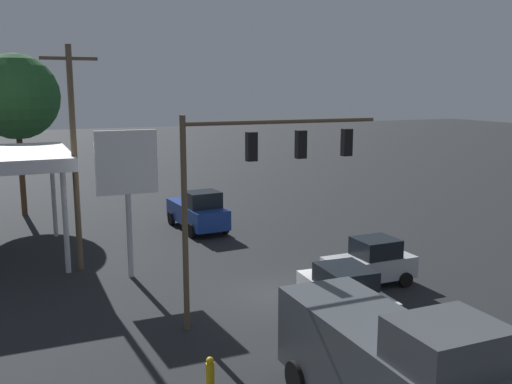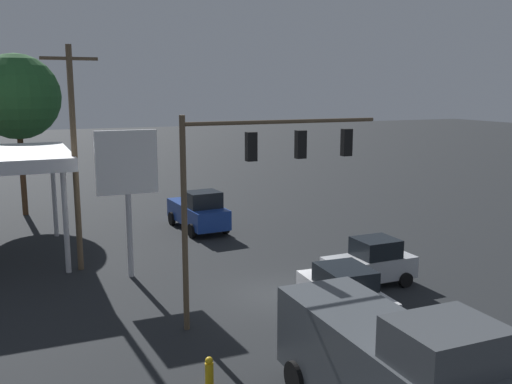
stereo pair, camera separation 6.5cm
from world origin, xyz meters
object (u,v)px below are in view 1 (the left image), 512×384
at_px(delivery_truck, 387,368).
at_px(traffic_signal_assembly, 259,168).
at_px(utility_pole, 74,154).
at_px(pickup_parked, 198,211).
at_px(hatchback_crossing, 371,263).
at_px(street_tree, 16,97).
at_px(price_sign, 127,170).
at_px(fire_hydrant, 210,372).
at_px(sedan_waiting, 345,293).

bearing_deg(delivery_truck, traffic_signal_assembly, 179.70).
xyz_separation_m(utility_pole, delivery_truck, (-5.20, 15.97, -3.61)).
bearing_deg(pickup_parked, hatchback_crossing, 13.98).
distance_m(pickup_parked, hatchback_crossing, 12.44).
relative_size(hatchback_crossing, street_tree, 0.37).
bearing_deg(price_sign, pickup_parked, -127.78).
bearing_deg(price_sign, traffic_signal_assembly, 118.02).
relative_size(traffic_signal_assembly, pickup_parked, 1.40).
height_order(delivery_truck, fire_hydrant, delivery_truck).
xyz_separation_m(price_sign, hatchback_crossing, (-9.08, 5.03, -3.81)).
height_order(delivery_truck, street_tree, street_tree).
relative_size(traffic_signal_assembly, price_sign, 1.15).
height_order(traffic_signal_assembly, pickup_parked, traffic_signal_assembly).
bearing_deg(utility_pole, pickup_parked, -145.72).
relative_size(utility_pole, hatchback_crossing, 2.63).
xyz_separation_m(sedan_waiting, fire_hydrant, (5.97, 2.58, -0.51)).
distance_m(price_sign, delivery_truck, 14.76).
xyz_separation_m(price_sign, pickup_parked, (-5.28, -6.81, -3.64)).
distance_m(price_sign, sedan_waiting, 10.56).
distance_m(traffic_signal_assembly, pickup_parked, 13.96).
height_order(utility_pole, sedan_waiting, utility_pole).
bearing_deg(price_sign, delivery_truck, 103.15).
relative_size(price_sign, hatchback_crossing, 1.69).
relative_size(traffic_signal_assembly, fire_hydrant, 8.44).
xyz_separation_m(pickup_parked, fire_hydrant, (5.13, 17.12, -0.67)).
xyz_separation_m(delivery_truck, fire_hydrant, (3.14, -3.75, -1.26)).
relative_size(sedan_waiting, hatchback_crossing, 1.18).
xyz_separation_m(delivery_truck, pickup_parked, (-2.00, -20.88, -0.58)).
height_order(utility_pole, delivery_truck, utility_pole).
distance_m(delivery_truck, fire_hydrant, 5.05).
relative_size(price_sign, pickup_parked, 1.21).
xyz_separation_m(traffic_signal_assembly, price_sign, (3.36, -6.32, -0.71)).
bearing_deg(street_tree, price_sign, 104.46).
height_order(price_sign, hatchback_crossing, price_sign).
bearing_deg(sedan_waiting, delivery_truck, -21.15).
distance_m(pickup_parked, street_tree, 14.05).
xyz_separation_m(delivery_truck, street_tree, (7.20, -29.26, 5.92)).
relative_size(price_sign, street_tree, 0.62).
height_order(hatchback_crossing, street_tree, street_tree).
height_order(traffic_signal_assembly, street_tree, street_tree).
height_order(utility_pole, fire_hydrant, utility_pole).
distance_m(hatchback_crossing, fire_hydrant, 10.39).
xyz_separation_m(sedan_waiting, pickup_parked, (0.84, -14.54, 0.16)).
distance_m(price_sign, fire_hydrant, 11.18).
xyz_separation_m(traffic_signal_assembly, fire_hydrant, (3.21, 3.99, -5.02)).
distance_m(price_sign, street_tree, 15.95).
distance_m(sedan_waiting, hatchback_crossing, 4.01).
relative_size(delivery_truck, pickup_parked, 1.28).
height_order(pickup_parked, fire_hydrant, pickup_parked).
bearing_deg(street_tree, fire_hydrant, 99.06).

